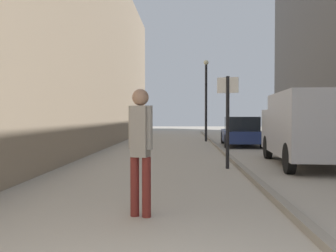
% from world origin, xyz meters
% --- Properties ---
extents(ground_plane, '(80.00, 80.00, 0.00)m').
position_xyz_m(ground_plane, '(0.00, 12.00, 0.00)').
color(ground_plane, '#A8A093').
extents(building_facade_left, '(2.66, 40.00, 9.56)m').
position_xyz_m(building_facade_left, '(-4.93, 12.00, 4.78)').
color(building_facade_left, gray).
rests_on(building_facade_left, ground_plane).
extents(kerb_strip, '(0.16, 40.00, 0.12)m').
position_xyz_m(kerb_strip, '(1.58, 12.00, 0.06)').
color(kerb_strip, gray).
rests_on(kerb_strip, ground_plane).
extents(pedestrian_main_foreground, '(0.36, 0.27, 1.88)m').
position_xyz_m(pedestrian_main_foreground, '(-0.65, 2.99, 1.08)').
color(pedestrian_main_foreground, maroon).
rests_on(pedestrian_main_foreground, ground_plane).
extents(delivery_van, '(2.29, 5.22, 2.16)m').
position_xyz_m(delivery_van, '(3.68, 8.87, 1.17)').
color(delivery_van, '#B7B7BC').
rests_on(delivery_van, ground_plane).
extents(parked_car, '(1.98, 4.27, 1.45)m').
position_xyz_m(parked_car, '(2.87, 16.45, 0.71)').
color(parked_car, navy).
rests_on(parked_car, ground_plane).
extents(street_sign_post, '(0.58, 0.20, 2.60)m').
position_xyz_m(street_sign_post, '(1.22, 8.13, 1.55)').
color(street_sign_post, black).
rests_on(street_sign_post, ground_plane).
extents(lamp_post, '(0.28, 0.28, 4.76)m').
position_xyz_m(lamp_post, '(1.28, 19.56, 2.72)').
color(lamp_post, black).
rests_on(lamp_post, ground_plane).
extents(cafe_chair_near_window, '(0.62, 0.62, 0.94)m').
position_xyz_m(cafe_chair_near_window, '(-2.34, 17.07, 0.55)').
color(cafe_chair_near_window, brown).
rests_on(cafe_chair_near_window, ground_plane).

